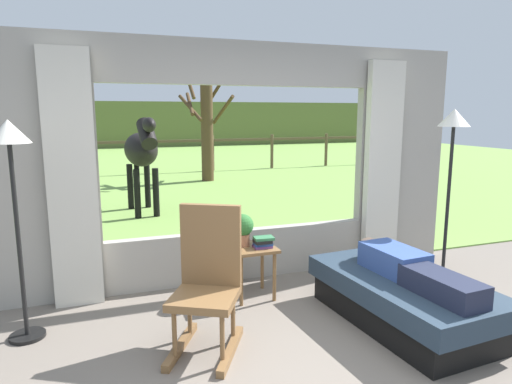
% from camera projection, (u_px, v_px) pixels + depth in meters
% --- Properties ---
extents(back_wall_with_window, '(5.20, 0.12, 2.55)m').
position_uv_depth(back_wall_with_window, '(242.00, 167.00, 4.83)').
color(back_wall_with_window, '#9E998E').
rests_on(back_wall_with_window, ground_plane).
extents(curtain_panel_left, '(0.44, 0.10, 2.40)m').
position_uv_depth(curtain_panel_left, '(72.00, 181.00, 4.15)').
color(curtain_panel_left, beige).
rests_on(curtain_panel_left, ground_plane).
extents(curtain_panel_right, '(0.44, 0.10, 2.40)m').
position_uv_depth(curtain_panel_right, '(382.00, 166.00, 5.27)').
color(curtain_panel_right, beige).
rests_on(curtain_panel_right, ground_plane).
extents(outdoor_pasture_lawn, '(36.00, 21.68, 0.02)m').
position_uv_depth(outdoor_pasture_lawn, '(142.00, 167.00, 15.15)').
color(outdoor_pasture_lawn, '#759E47').
rests_on(outdoor_pasture_lawn, ground_plane).
extents(distant_hill_ridge, '(36.00, 2.00, 2.40)m').
position_uv_depth(distant_hill_ridge, '(122.00, 124.00, 24.07)').
color(distant_hill_ridge, '#5C6736').
rests_on(distant_hill_ridge, ground_plane).
extents(recliner_sofa, '(1.02, 1.76, 0.42)m').
position_uv_depth(recliner_sofa, '(403.00, 299.00, 3.93)').
color(recliner_sofa, black).
rests_on(recliner_sofa, ground_plane).
extents(reclining_person, '(0.38, 1.44, 0.22)m').
position_uv_depth(reclining_person, '(408.00, 268.00, 3.83)').
color(reclining_person, '#334C8C').
rests_on(reclining_person, recliner_sofa).
extents(rocking_chair, '(0.73, 0.82, 1.12)m').
position_uv_depth(rocking_chair, '(208.00, 280.00, 3.49)').
color(rocking_chair, brown).
rests_on(rocking_chair, ground_plane).
extents(side_table, '(0.44, 0.44, 0.52)m').
position_uv_depth(side_table, '(252.00, 256.00, 4.46)').
color(side_table, brown).
rests_on(side_table, ground_plane).
extents(potted_plant, '(0.22, 0.22, 0.32)m').
position_uv_depth(potted_plant, '(243.00, 228.00, 4.44)').
color(potted_plant, '#9E6042').
rests_on(potted_plant, side_table).
extents(book_stack, '(0.20, 0.15, 0.11)m').
position_uv_depth(book_stack, '(263.00, 242.00, 4.40)').
color(book_stack, '#59336B').
rests_on(book_stack, side_table).
extents(floor_lamp_left, '(0.32, 0.32, 1.77)m').
position_uv_depth(floor_lamp_left, '(11.00, 164.00, 3.45)').
color(floor_lamp_left, black).
rests_on(floor_lamp_left, ground_plane).
extents(floor_lamp_right, '(0.32, 0.32, 1.86)m').
position_uv_depth(floor_lamp_right, '(452.00, 144.00, 4.65)').
color(floor_lamp_right, black).
rests_on(floor_lamp_right, ground_plane).
extents(horse, '(0.64, 1.82, 1.73)m').
position_uv_depth(horse, '(142.00, 151.00, 7.98)').
color(horse, black).
rests_on(horse, outdoor_pasture_lawn).
extents(pasture_tree, '(1.28, 1.42, 3.35)m').
position_uv_depth(pasture_tree, '(206.00, 126.00, 11.86)').
color(pasture_tree, '#4C3823').
rests_on(pasture_tree, outdoor_pasture_lawn).
extents(pasture_fence_line, '(16.10, 0.10, 1.10)m').
position_uv_depth(pasture_fence_line, '(147.00, 149.00, 13.40)').
color(pasture_fence_line, brown).
rests_on(pasture_fence_line, outdoor_pasture_lawn).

